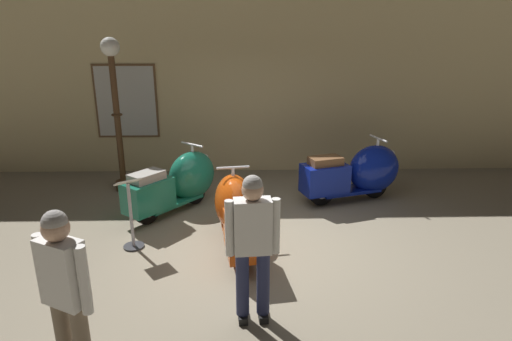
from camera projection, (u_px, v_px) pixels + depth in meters
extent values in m
plane|color=gray|center=(263.00, 245.00, 5.98)|extent=(60.00, 60.00, 0.00)
cube|color=#CCB784|center=(257.00, 81.00, 8.66)|extent=(18.00, 0.20, 3.67)
cube|color=brown|center=(126.00, 101.00, 8.60)|extent=(1.23, 0.03, 1.45)
cube|color=#B2B2AD|center=(126.00, 102.00, 8.59)|extent=(1.15, 0.01, 1.37)
cylinder|color=black|center=(195.00, 192.00, 7.35)|extent=(0.34, 0.38, 0.43)
cylinder|color=silver|center=(195.00, 192.00, 7.35)|extent=(0.20, 0.21, 0.19)
cylinder|color=black|center=(147.00, 210.00, 6.59)|extent=(0.34, 0.38, 0.43)
cylinder|color=silver|center=(147.00, 210.00, 6.59)|extent=(0.20, 0.21, 0.19)
cube|color=#196B51|center=(173.00, 202.00, 6.98)|extent=(0.94, 1.03, 0.05)
ellipsoid|color=#196B51|center=(192.00, 175.00, 7.22)|extent=(1.00, 1.05, 0.81)
cube|color=#196B51|center=(148.00, 195.00, 6.55)|extent=(0.79, 0.83, 0.47)
cube|color=gray|center=(147.00, 177.00, 6.46)|extent=(0.56, 0.59, 0.13)
sphere|color=silver|center=(204.00, 158.00, 7.37)|extent=(0.16, 0.16, 0.16)
cylinder|color=silver|center=(192.00, 153.00, 7.13)|extent=(0.05, 0.05, 0.30)
cylinder|color=silver|center=(192.00, 145.00, 7.08)|extent=(0.39, 0.32, 0.03)
cube|color=silver|center=(181.00, 175.00, 7.39)|extent=(0.46, 0.56, 0.03)
cylinder|color=black|center=(234.00, 220.00, 6.29)|extent=(0.14, 0.42, 0.41)
cylinder|color=silver|center=(234.00, 220.00, 6.29)|extent=(0.13, 0.20, 0.19)
cylinder|color=black|center=(244.00, 253.00, 5.37)|extent=(0.14, 0.42, 0.41)
cylinder|color=silver|center=(244.00, 253.00, 5.37)|extent=(0.13, 0.20, 0.19)
cube|color=#C6470F|center=(238.00, 236.00, 5.83)|extent=(0.52, 1.03, 0.05)
ellipsoid|color=#C6470F|center=(234.00, 202.00, 6.15)|extent=(0.66, 0.94, 0.79)
cube|color=#C6470F|center=(243.00, 235.00, 5.33)|extent=(0.51, 0.76, 0.46)
cube|color=gray|center=(243.00, 213.00, 5.24)|extent=(0.36, 0.54, 0.12)
sphere|color=silver|center=(231.00, 181.00, 6.35)|extent=(0.16, 0.16, 0.16)
cylinder|color=silver|center=(233.00, 177.00, 6.06)|extent=(0.05, 0.05, 0.29)
cylinder|color=silver|center=(233.00, 167.00, 6.02)|extent=(0.46, 0.10, 0.03)
cylinder|color=black|center=(375.00, 186.00, 7.61)|extent=(0.45, 0.22, 0.44)
cylinder|color=silver|center=(375.00, 186.00, 7.61)|extent=(0.22, 0.16, 0.20)
cylinder|color=black|center=(322.00, 192.00, 7.29)|extent=(0.45, 0.22, 0.44)
cylinder|color=silver|center=(322.00, 192.00, 7.29)|extent=(0.22, 0.16, 0.20)
cube|color=navy|center=(349.00, 190.00, 7.46)|extent=(1.11, 0.69, 0.05)
ellipsoid|color=navy|center=(374.00, 169.00, 7.50)|extent=(1.05, 0.82, 0.84)
cube|color=navy|center=(325.00, 179.00, 7.23)|extent=(0.84, 0.64, 0.48)
cube|color=brown|center=(325.00, 161.00, 7.14)|extent=(0.60, 0.45, 0.13)
sphere|color=silver|center=(390.00, 154.00, 7.52)|extent=(0.16, 0.16, 0.16)
cylinder|color=silver|center=(378.00, 147.00, 7.39)|extent=(0.05, 0.05, 0.31)
cylinder|color=silver|center=(378.00, 138.00, 7.34)|extent=(0.18, 0.47, 0.04)
cube|color=silver|center=(365.00, 167.00, 7.77)|extent=(0.71, 0.23, 0.03)
cylinder|color=#472D19|center=(124.00, 185.00, 8.01)|extent=(0.28, 0.28, 0.18)
cylinder|color=#472D19|center=(118.00, 121.00, 7.63)|extent=(0.11, 0.11, 2.22)
torus|color=#472D19|center=(117.00, 115.00, 7.60)|extent=(0.19, 0.19, 0.04)
sphere|color=white|center=(110.00, 47.00, 7.24)|extent=(0.32, 0.32, 0.32)
cube|color=black|center=(263.00, 314.00, 4.49)|extent=(0.11, 0.25, 0.08)
cylinder|color=#23284C|center=(263.00, 279.00, 4.34)|extent=(0.13, 0.13, 0.77)
cube|color=black|center=(243.00, 315.00, 4.47)|extent=(0.11, 0.25, 0.08)
cylinder|color=#23284C|center=(242.00, 280.00, 4.32)|extent=(0.13, 0.13, 0.77)
cube|color=silver|center=(253.00, 226.00, 4.15)|extent=(0.37, 0.22, 0.55)
cylinder|color=silver|center=(276.00, 226.00, 4.18)|extent=(0.09, 0.09, 0.57)
cylinder|color=silver|center=(229.00, 228.00, 4.13)|extent=(0.09, 0.09, 0.57)
sphere|color=tan|center=(253.00, 190.00, 4.03)|extent=(0.21, 0.21, 0.21)
sphere|color=gray|center=(253.00, 185.00, 4.02)|extent=(0.19, 0.19, 0.19)
cylinder|color=#72604C|center=(82.00, 339.00, 3.50)|extent=(0.13, 0.13, 0.78)
cylinder|color=#72604C|center=(63.00, 332.00, 3.59)|extent=(0.13, 0.13, 0.78)
cube|color=silver|center=(62.00, 272.00, 3.36)|extent=(0.41, 0.33, 0.55)
cylinder|color=silver|center=(84.00, 280.00, 3.27)|extent=(0.09, 0.09, 0.57)
cylinder|color=silver|center=(42.00, 267.00, 3.45)|extent=(0.09, 0.09, 0.57)
sphere|color=tan|center=(55.00, 228.00, 3.24)|extent=(0.21, 0.21, 0.21)
sphere|color=gray|center=(54.00, 223.00, 3.23)|extent=(0.19, 0.19, 0.19)
cylinder|color=#333338|center=(134.00, 246.00, 5.94)|extent=(0.28, 0.28, 0.02)
cylinder|color=#A5A5AD|center=(131.00, 215.00, 5.79)|extent=(0.04, 0.04, 0.90)
cube|color=silver|center=(128.00, 182.00, 5.65)|extent=(0.39, 0.36, 0.12)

